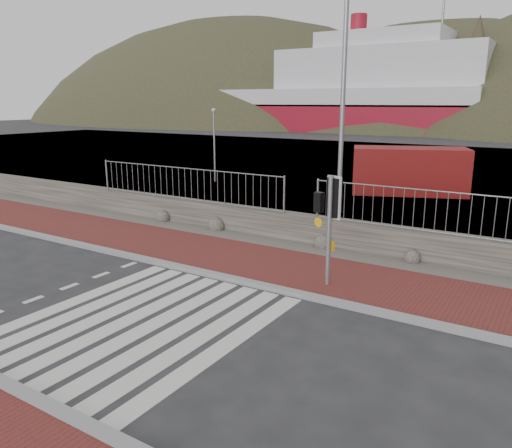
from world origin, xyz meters
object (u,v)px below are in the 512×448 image
Objects in this scene: ferry at (339,95)px; shipping_container at (409,171)px; streetlight at (348,90)px; traffic_signal_far at (329,207)px.

ferry is 9.16× the size of shipping_container.
ferry reaches higher than streetlight.
streetlight is at bearing -55.76° from traffic_signal_far.
ferry is at bearing 91.61° from streetlight.
traffic_signal_far reaches higher than shipping_container.
ferry is at bearing 95.12° from shipping_container.
ferry is 55.98m from shipping_container.
ferry is 17.86× the size of traffic_signal_far.
shipping_container is at bearing -63.28° from ferry.
streetlight is at bearing -108.07° from shipping_container.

